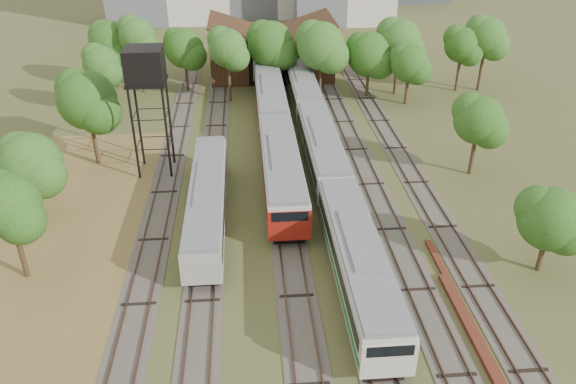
{
  "coord_description": "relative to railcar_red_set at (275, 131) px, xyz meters",
  "views": [
    {
      "loc": [
        -4.81,
        -17.58,
        23.41
      ],
      "look_at": [
        -1.8,
        19.77,
        2.5
      ],
      "focal_mm": 35.0,
      "sensor_mm": 36.0,
      "label": 1
    }
  ],
  "objects": [
    {
      "name": "dry_grass_patch",
      "position": [
        -16.0,
        -24.88,
        -2.03
      ],
      "size": [
        14.0,
        60.0,
        0.04
      ],
      "primitive_type": "cube",
      "color": "brown",
      "rests_on": "ground"
    },
    {
      "name": "tracks",
      "position": [
        1.33,
        -7.88,
        -2.01
      ],
      "size": [
        24.6,
        80.0,
        0.19
      ],
      "color": "#4C473D",
      "rests_on": "ground"
    },
    {
      "name": "railcar_red_set",
      "position": [
        0.0,
        0.0,
        0.0
      ],
      "size": [
        3.13,
        34.58,
        3.88
      ],
      "color": "black",
      "rests_on": "ground"
    },
    {
      "name": "railcar_green_set",
      "position": [
        4.0,
        -4.23,
        -0.12
      ],
      "size": [
        2.96,
        52.08,
        3.66
      ],
      "color": "black",
      "rests_on": "ground"
    },
    {
      "name": "railcar_rear",
      "position": [
        0.0,
        27.25,
        0.07
      ],
      "size": [
        3.24,
        16.08,
        4.01
      ],
      "color": "black",
      "rests_on": "ground"
    },
    {
      "name": "old_grey_coach",
      "position": [
        -6.0,
        -12.7,
        -0.22
      ],
      "size": [
        2.71,
        18.0,
        3.35
      ],
      "color": "black",
      "rests_on": "ground"
    },
    {
      "name": "water_tower",
      "position": [
        -11.07,
        -3.54,
        7.48
      ],
      "size": [
        3.27,
        3.27,
        11.3
      ],
      "color": "black",
      "rests_on": "ground"
    },
    {
      "name": "rail_pile_near",
      "position": [
        10.0,
        -26.39,
        -1.88
      ],
      "size": [
        0.68,
        10.17,
        0.34
      ],
      "primitive_type": "cube",
      "color": "brown",
      "rests_on": "ground"
    },
    {
      "name": "rail_pile_far",
      "position": [
        10.2,
        -20.54,
        -1.94
      ],
      "size": [
        0.44,
        6.98,
        0.23
      ],
      "primitive_type": "cube",
      "color": "brown",
      "rests_on": "ground"
    },
    {
      "name": "maintenance_shed",
      "position": [
        1.0,
        25.1,
        0.86
      ],
      "size": [
        16.45,
        11.55,
        7.58
      ],
      "color": "#351813",
      "rests_on": "ground"
    },
    {
      "name": "tree_band_left",
      "position": [
        -17.93,
        -6.84,
        3.23
      ],
      "size": [
        7.58,
        66.92,
        8.85
      ],
      "color": "#382616",
      "rests_on": "ground"
    },
    {
      "name": "tree_band_far",
      "position": [
        6.46,
        16.18,
        4.02
      ],
      "size": [
        46.78,
        9.49,
        9.22
      ],
      "color": "#382616",
      "rests_on": "ground"
    },
    {
      "name": "tree_band_right",
      "position": [
        16.77,
        -4.85,
        2.68
      ],
      "size": [
        5.38,
        37.08,
        7.39
      ],
      "color": "#382616",
      "rests_on": "ground"
    }
  ]
}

